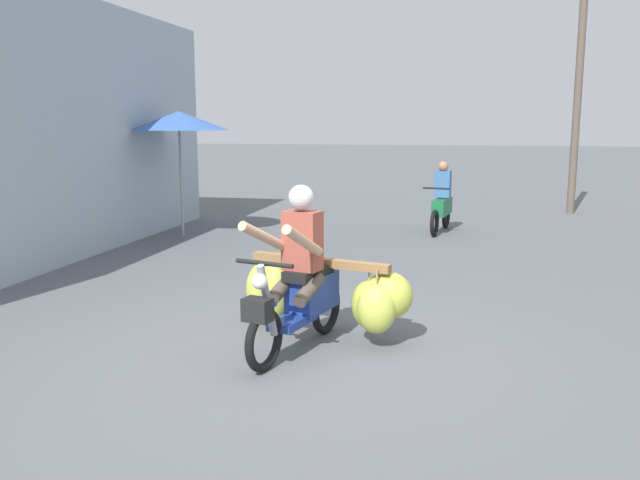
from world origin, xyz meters
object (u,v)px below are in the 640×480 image
Objects in this scene: motorbike_distant_ahead_left at (442,203)px; market_umbrella_near_shop at (179,121)px; motorbike_main_loaded at (314,290)px; utility_pole at (578,97)px.

market_umbrella_near_shop is at bearing -161.51° from motorbike_distant_ahead_left.
utility_pole is (3.92, 10.49, 2.21)m from motorbike_main_loaded.
motorbike_main_loaded is 0.35× the size of utility_pole.
motorbike_main_loaded is 7.13m from motorbike_distant_ahead_left.
motorbike_main_loaded is 0.81× the size of market_umbrella_near_shop.
motorbike_main_loaded reaches higher than motorbike_distant_ahead_left.
market_umbrella_near_shop reaches higher than motorbike_main_loaded.
utility_pole is at bearing 69.49° from motorbike_main_loaded.
utility_pole is (2.93, 3.43, 2.15)m from motorbike_distant_ahead_left.
utility_pole is at bearing 33.08° from market_umbrella_near_shop.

